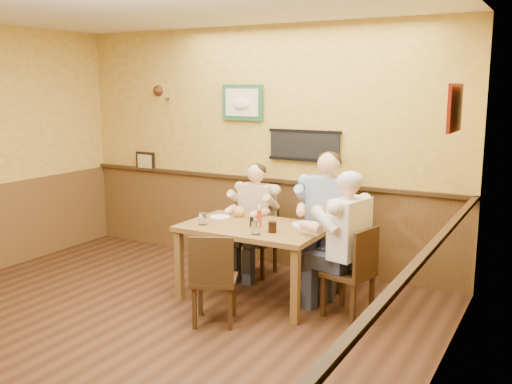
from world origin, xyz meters
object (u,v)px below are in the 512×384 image
pepper_shaker (252,222)px  chair_right_end (348,272)px  diner_white_elder (349,252)px  water_glass_left (203,219)px  salt_shaker (253,221)px  hot_sauce_bottle (259,217)px  chair_back_left (257,240)px  dining_table (254,234)px  chair_near_side (214,278)px  chair_back_right (327,245)px  diner_tan_shirt (257,225)px  cola_tumbler (272,227)px  water_glass_mid (256,228)px  diner_blue_polo (328,227)px

pepper_shaker → chair_right_end: bearing=3.5°
diner_white_elder → pepper_shaker: diner_white_elder is taller
water_glass_left → salt_shaker: bearing=27.2°
hot_sauce_bottle → chair_back_left: bearing=120.3°
diner_white_elder → pepper_shaker: (-0.99, -0.06, 0.18)m
chair_right_end → pepper_shaker: bearing=-73.6°
hot_sauce_bottle → dining_table: bearing=170.6°
chair_back_left → water_glass_left: bearing=-98.1°
diner_white_elder → hot_sauce_bottle: diner_white_elder is taller
chair_near_side → water_glass_left: bearing=-72.5°
chair_near_side → hot_sauce_bottle: size_ratio=4.47×
chair_right_end → diner_white_elder: 0.18m
chair_back_left → chair_back_right: size_ratio=0.88×
diner_tan_shirt → cola_tumbler: 1.04m
chair_back_right → chair_right_end: size_ratio=1.06×
diner_white_elder → pepper_shaker: size_ratio=12.88×
chair_right_end → salt_shaker: chair_right_end is taller
hot_sauce_bottle → salt_shaker: hot_sauce_bottle is taller
chair_near_side → water_glass_mid: 0.60m
diner_white_elder → water_glass_left: diner_white_elder is taller
dining_table → diner_tan_shirt: diner_tan_shirt is taller
cola_tumbler → chair_back_left: bearing=126.9°
water_glass_mid → hot_sauce_bottle: bearing=112.3°
chair_back_left → diner_tan_shirt: (0.00, 0.00, 0.17)m
diner_tan_shirt → cola_tumbler: diner_tan_shirt is taller
chair_back_left → hot_sauce_bottle: 0.89m
chair_back_left → water_glass_left: (-0.14, -0.87, 0.41)m
chair_right_end → chair_back_left: bearing=-103.2°
dining_table → chair_near_side: size_ratio=1.66×
chair_near_side → dining_table: bearing=-115.6°
diner_white_elder → salt_shaker: diner_white_elder is taller
cola_tumbler → hot_sauce_bottle: bearing=146.7°
chair_back_left → diner_tan_shirt: bearing=0.0°
cola_tumbler → salt_shaker: (-0.30, 0.16, -0.01)m
chair_near_side → cola_tumbler: bearing=-142.6°
dining_table → diner_blue_polo: diner_blue_polo is taller
cola_tumbler → diner_white_elder: bearing=13.2°
pepper_shaker → diner_blue_polo: bearing=53.3°
dining_table → diner_blue_polo: (0.52, 0.65, -0.01)m
water_glass_left → water_glass_mid: (0.64, -0.07, -0.00)m
pepper_shaker → salt_shaker: bearing=103.6°
chair_right_end → salt_shaker: size_ratio=10.95×
diner_tan_shirt → dining_table: bearing=-62.8°
water_glass_mid → diner_blue_polo: bearing=70.1°
chair_back_right → water_glass_mid: bearing=-118.4°
hot_sauce_bottle → pepper_shaker: size_ratio=1.98×
water_glass_mid → pepper_shaker: (-0.18, 0.24, -0.01)m
dining_table → chair_back_left: chair_back_left is taller
water_glass_mid → dining_table: bearing=121.8°
dining_table → chair_near_side: bearing=-90.6°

